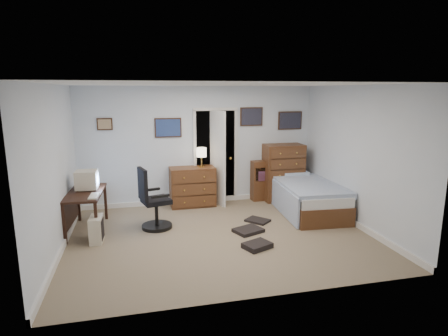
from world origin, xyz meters
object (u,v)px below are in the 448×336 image
Objects in this scene: computer_desk at (81,201)px; tall_dresser at (283,172)px; bed at (306,196)px; office_chair at (153,205)px; low_dresser at (193,187)px.

computer_desk is 4.23m from tall_dresser.
computer_desk is 4.28m from bed.
bed is at bearing 4.55° from computer_desk.
bed is (4.27, 0.10, -0.22)m from computer_desk.
computer_desk is 1.23m from office_chair.
low_dresser is (2.09, 1.01, -0.12)m from computer_desk.
tall_dresser is 0.59× the size of bed.
bed is at bearing -9.97° from office_chair.
tall_dresser reaches higher than bed.
office_chair is 0.88× the size of tall_dresser.
bed is (3.06, 0.27, -0.11)m from office_chair.
office_chair is 1.18× the size of low_dresser.
office_chair reaches higher than bed.
computer_desk reaches higher than bed.
computer_desk is at bearing -155.38° from low_dresser.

